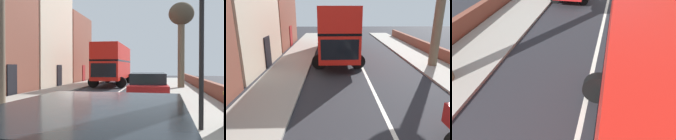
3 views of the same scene
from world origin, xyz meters
TOP-DOWN VIEW (x-y plane):
  - ground_plane at (0.00, 0.00)m, footprint 84.00×84.00m
  - road_centre_line at (0.00, 0.00)m, footprint 0.16×54.00m
  - sidewalk_right at (4.90, 0.00)m, footprint 2.60×60.00m
  - double_decker_bus at (-1.70, 14.93)m, footprint 3.69×10.44m
  - parked_car_red_right_1 at (2.50, 1.66)m, footprint 2.62×4.63m
  - street_tree_right_1 at (4.91, 11.78)m, footprint 2.19×2.19m
  - lamppost_right at (4.30, -3.32)m, footprint 0.32×0.32m

SIDE VIEW (x-z plane):
  - ground_plane at x=0.00m, z-range 0.00..0.00m
  - road_centre_line at x=0.00m, z-range 0.00..0.01m
  - sidewalk_right at x=4.90m, z-range 0.00..0.12m
  - parked_car_red_right_1 at x=2.50m, z-range 0.12..1.77m
  - double_decker_bus at x=-1.70m, z-range 0.32..4.38m
  - lamppost_right at x=4.30m, z-range 0.65..6.96m
  - street_tree_right_1 at x=4.91m, z-range 2.24..9.65m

